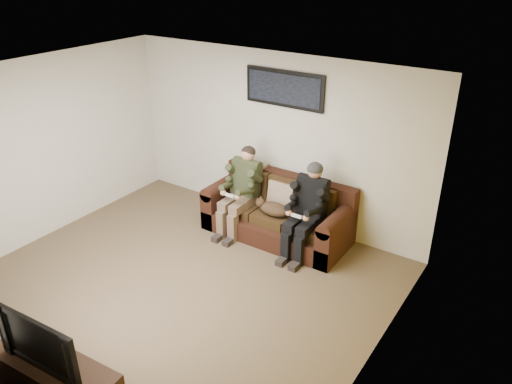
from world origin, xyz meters
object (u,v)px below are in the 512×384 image
Objects in this scene: television at (46,338)px; sofa at (279,214)px; person_left at (242,186)px; person_right at (308,205)px; tv_stand at (56,379)px; cat at (273,209)px; framed_poster at (284,89)px.

sofa is at bearing 83.61° from television.
person_right reaches higher than person_left.
tv_stand is (-0.17, -3.78, -0.12)m from sofa.
person_right is at bearing 74.85° from tv_stand.
framed_poster reaches higher than cat.
cat is at bearing -69.74° from framed_poster.
person_left is at bearing -121.71° from framed_poster.
person_right is 3.71m from tv_stand.
framed_poster is (0.35, 0.57, 1.38)m from person_left.
tv_stand is at bearing 0.00° from television.
framed_poster is 1.25× the size of television.
framed_poster reaches higher than tv_stand.
framed_poster is (-0.20, 0.39, 1.77)m from sofa.
sofa is 3.78m from tv_stand.
person_left is 0.99× the size of person_right.
cat is at bearing -83.32° from sofa.
person_left is 1.53m from framed_poster.
person_left is 1.10m from person_right.
sofa is 0.30m from cat.
tv_stand is at bearing -83.99° from person_left.
person_right is 3.67m from television.
sofa is 0.70m from person_right.
framed_poster reaches higher than person_left.
person_right is (1.10, 0.00, 0.00)m from person_left.
framed_poster is 4.39m from television.
person_right reaches higher than television.
television is (0.00, 0.00, 0.50)m from tv_stand.
person_right is 1.67m from framed_poster.
person_left reaches higher than cat.
person_right is at bearing -37.10° from framed_poster.
person_right reaches higher than sofa.
framed_poster is at bearing 117.18° from sofa.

